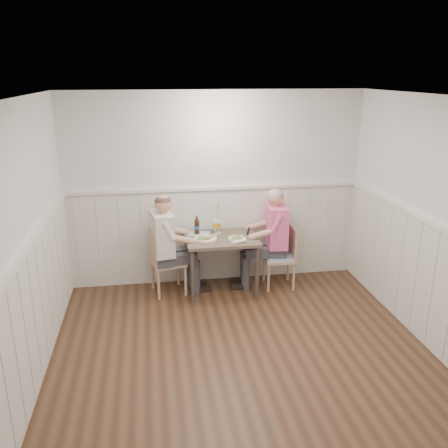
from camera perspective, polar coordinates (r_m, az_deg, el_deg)
name	(u,v)px	position (r m, az deg, el deg)	size (l,w,h in m)	color
ground_plane	(248,371)	(4.89, 2.94, -17.21)	(4.50, 4.50, 0.00)	#412718
room_shell	(251,224)	(4.21, 3.26, -0.04)	(4.04, 4.54, 2.60)	white
wainscot	(236,278)	(5.14, 1.47, -6.53)	(4.00, 4.49, 1.34)	white
dining_table	(222,245)	(6.21, -0.29, -2.52)	(0.93, 0.70, 0.75)	brown
chair_right	(283,255)	(6.46, 7.11, -3.69)	(0.42, 0.42, 0.84)	tan
chair_left	(164,259)	(6.25, -7.23, -4.19)	(0.49, 0.49, 0.89)	tan
man_in_pink	(273,245)	(6.42, 5.88, -2.54)	(0.67, 0.46, 1.39)	#3F3F47
diner_cream	(166,253)	(6.18, -6.99, -3.48)	(0.69, 0.49, 1.38)	#3F3F47
plate_man	(237,238)	(6.11, 1.54, -1.67)	(0.23, 0.23, 0.06)	white
plate_diner	(205,238)	(6.10, -2.33, -1.68)	(0.29, 0.29, 0.07)	white
beer_glass_a	(219,225)	(6.32, -0.59, -0.18)	(0.06, 0.06, 0.16)	silver
beer_glass_b	(216,225)	(6.26, -1.00, -0.08)	(0.08, 0.08, 0.20)	silver
beer_bottle	(197,226)	(6.29, -3.28, -0.28)	(0.07, 0.07, 0.24)	black
rolled_napkin	(239,242)	(5.97, 1.83, -2.12)	(0.20, 0.12, 0.04)	white
grass_vase	(216,218)	(6.35, -0.92, 0.77)	(0.05, 0.05, 0.44)	silver
gingham_mat	(199,234)	(6.32, -3.03, -1.19)	(0.32, 0.28, 0.01)	#5283BE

